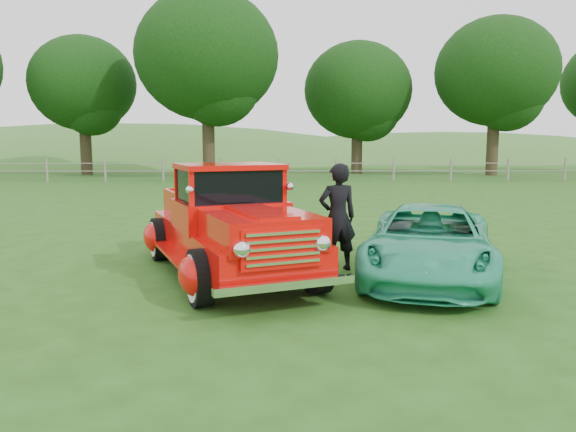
{
  "coord_description": "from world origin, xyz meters",
  "views": [
    {
      "loc": [
        0.12,
        -7.22,
        2.14
      ],
      "look_at": [
        0.22,
        1.2,
        1.0
      ],
      "focal_mm": 35.0,
      "sensor_mm": 36.0,
      "label": 1
    }
  ],
  "objects_px": {
    "tree_near_east": "(358,91)",
    "man": "(337,217)",
    "tree_near_west": "(207,56)",
    "red_pickup": "(228,226)",
    "tree_mid_west": "(83,84)",
    "teal_sedan": "(429,243)",
    "tree_mid_east": "(496,72)"
  },
  "relations": [
    {
      "from": "tree_near_east",
      "to": "man",
      "type": "distance_m",
      "value": 27.73
    },
    {
      "from": "tree_near_west",
      "to": "man",
      "type": "distance_m",
      "value": 24.37
    },
    {
      "from": "tree_near_east",
      "to": "man",
      "type": "xyz_separation_m",
      "value": [
        -3.95,
        -27.1,
        -4.36
      ]
    },
    {
      "from": "tree_near_west",
      "to": "red_pickup",
      "type": "xyz_separation_m",
      "value": [
        3.29,
        -23.42,
        -6.0
      ]
    },
    {
      "from": "tree_mid_west",
      "to": "red_pickup",
      "type": "xyz_separation_m",
      "value": [
        11.29,
        -26.42,
        -4.75
      ]
    },
    {
      "from": "red_pickup",
      "to": "man",
      "type": "xyz_separation_m",
      "value": [
        1.76,
        0.32,
        0.09
      ]
    },
    {
      "from": "tree_mid_west",
      "to": "tree_near_east",
      "type": "relative_size",
      "value": 1.02
    },
    {
      "from": "red_pickup",
      "to": "man",
      "type": "relative_size",
      "value": 2.98
    },
    {
      "from": "tree_near_west",
      "to": "red_pickup",
      "type": "distance_m",
      "value": 24.4
    },
    {
      "from": "tree_near_west",
      "to": "teal_sedan",
      "type": "relative_size",
      "value": 2.55
    },
    {
      "from": "tree_mid_west",
      "to": "tree_mid_east",
      "type": "xyz_separation_m",
      "value": [
        25.0,
        -1.0,
        0.62
      ]
    },
    {
      "from": "tree_mid_west",
      "to": "tree_near_east",
      "type": "distance_m",
      "value": 17.03
    },
    {
      "from": "tree_near_west",
      "to": "teal_sedan",
      "type": "xyz_separation_m",
      "value": [
        6.41,
        -23.72,
        -6.23
      ]
    },
    {
      "from": "tree_mid_east",
      "to": "man",
      "type": "bearing_deg",
      "value": -115.46
    },
    {
      "from": "tree_mid_west",
      "to": "teal_sedan",
      "type": "bearing_deg",
      "value": -61.66
    },
    {
      "from": "man",
      "to": "tree_mid_west",
      "type": "bearing_deg",
      "value": -77.98
    },
    {
      "from": "tree_near_west",
      "to": "tree_near_east",
      "type": "bearing_deg",
      "value": 23.96
    },
    {
      "from": "tree_mid_east",
      "to": "tree_near_east",
      "type": "bearing_deg",
      "value": 165.96
    },
    {
      "from": "tree_near_east",
      "to": "tree_mid_east",
      "type": "xyz_separation_m",
      "value": [
        8.0,
        -2.0,
        0.93
      ]
    },
    {
      "from": "teal_sedan",
      "to": "red_pickup",
      "type": "bearing_deg",
      "value": -169.33
    },
    {
      "from": "tree_mid_west",
      "to": "red_pickup",
      "type": "distance_m",
      "value": 29.12
    },
    {
      "from": "tree_near_east",
      "to": "man",
      "type": "relative_size",
      "value": 4.7
    },
    {
      "from": "tree_near_west",
      "to": "red_pickup",
      "type": "bearing_deg",
      "value": -82.02
    },
    {
      "from": "tree_mid_east",
      "to": "man",
      "type": "xyz_separation_m",
      "value": [
        -11.95,
        -25.1,
        -5.29
      ]
    },
    {
      "from": "teal_sedan",
      "to": "tree_near_west",
      "type": "bearing_deg",
      "value": 121.18
    },
    {
      "from": "tree_mid_west",
      "to": "man",
      "type": "distance_m",
      "value": 29.55
    },
    {
      "from": "tree_mid_west",
      "to": "tree_near_east",
      "type": "bearing_deg",
      "value": 3.37
    },
    {
      "from": "tree_mid_west",
      "to": "red_pickup",
      "type": "relative_size",
      "value": 1.6
    },
    {
      "from": "tree_near_east",
      "to": "teal_sedan",
      "type": "bearing_deg",
      "value": -95.33
    },
    {
      "from": "tree_mid_east",
      "to": "teal_sedan",
      "type": "bearing_deg",
      "value": -112.37
    },
    {
      "from": "red_pickup",
      "to": "man",
      "type": "height_order",
      "value": "red_pickup"
    },
    {
      "from": "tree_mid_west",
      "to": "tree_mid_east",
      "type": "distance_m",
      "value": 25.03
    }
  ]
}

